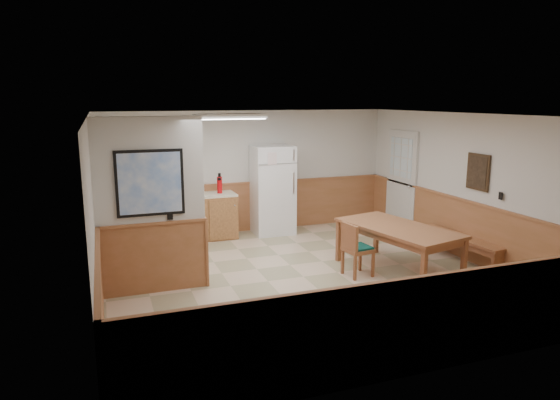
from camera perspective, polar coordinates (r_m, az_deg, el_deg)
name	(u,v)px	position (r m, az deg, el deg)	size (l,w,h in m)	color
ground	(303,277)	(7.90, 2.70, -8.74)	(6.00, 6.00, 0.00)	beige
ceiling	(305,115)	(7.42, 2.88, 9.68)	(6.00, 6.00, 0.02)	white
back_wall	(249,172)	(10.36, -3.59, 3.26)	(6.00, 0.02, 2.50)	silver
right_wall	(466,187)	(9.13, 20.47, 1.42)	(0.02, 6.00, 2.50)	silver
left_wall	(94,214)	(7.01, -20.52, -1.47)	(0.02, 6.00, 2.50)	silver
wainscot_back	(249,207)	(10.47, -3.51, -0.82)	(6.00, 0.04, 1.00)	#AA6844
wainscot_right	(462,229)	(9.27, 20.05, -3.15)	(0.04, 6.00, 1.00)	#AA6844
wainscot_left	(99,268)	(7.20, -19.94, -7.29)	(0.04, 6.00, 1.00)	#AA6844
partition_wall	(151,208)	(7.22, -14.56, -0.87)	(1.50, 0.20, 2.50)	silver
kitchen_counter	(195,217)	(9.93, -9.73, -1.88)	(2.20, 0.61, 1.00)	#B2743F
exterior_door	(401,181)	(10.64, 13.68, 2.09)	(0.07, 1.02, 2.15)	silver
kitchen_window	(144,162)	(9.92, -15.33, 4.25)	(0.80, 0.04, 1.00)	silver
wall_painting	(478,172)	(8.84, 21.68, 3.00)	(0.04, 0.50, 0.60)	#382716
fluorescent_fixture	(230,116)	(8.40, -5.71, 9.49)	(1.20, 0.30, 0.09)	silver
refrigerator	(273,190)	(10.18, -0.85, 1.17)	(0.81, 0.73, 1.81)	white
dining_table	(398,232)	(8.14, 13.33, -3.57)	(1.41, 2.16, 0.75)	#A5683C
dining_bench	(460,242)	(9.04, 19.92, -4.50)	(0.59, 1.78, 0.45)	#A5683C
dining_chair	(354,246)	(7.85, 8.44, -5.19)	(0.59, 0.44, 0.85)	#A5683C
fire_extinguisher	(220,184)	(9.89, -6.92, 1.78)	(0.12, 0.12, 0.40)	#BD0A0F
soap_bottle	(147,192)	(9.68, -14.95, 0.90)	(0.07, 0.07, 0.23)	#1B942D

